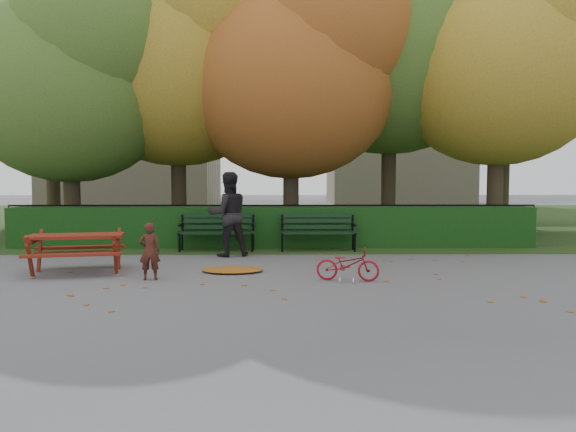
{
  "coord_description": "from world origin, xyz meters",
  "views": [
    {
      "loc": [
        0.23,
        -9.61,
        1.76
      ],
      "look_at": [
        0.36,
        1.23,
        1.0
      ],
      "focal_mm": 35.0,
      "sensor_mm": 36.0,
      "label": 1
    }
  ],
  "objects_px": {
    "tree_e": "(513,54)",
    "tree_f": "(58,57)",
    "adult": "(228,214)",
    "bicycle": "(348,264)",
    "tree_a": "(77,73)",
    "picnic_table": "(76,243)",
    "child": "(150,251)",
    "tree_d": "(405,34)",
    "tree_c": "(303,64)",
    "bench_left": "(217,229)",
    "tree_g": "(518,71)",
    "bench_right": "(318,229)",
    "tree_b": "(188,49)"
  },
  "relations": [
    {
      "from": "tree_b",
      "to": "adult",
      "type": "bearing_deg",
      "value": -69.39
    },
    {
      "from": "tree_b",
      "to": "bench_left",
      "type": "xyz_separation_m",
      "value": [
        1.14,
        -3.04,
        -4.88
      ]
    },
    {
      "from": "tree_c",
      "to": "adult",
      "type": "xyz_separation_m",
      "value": [
        -1.78,
        -3.2,
        -3.89
      ]
    },
    {
      "from": "tree_f",
      "to": "child",
      "type": "height_order",
      "value": "tree_f"
    },
    {
      "from": "tree_f",
      "to": "tree_g",
      "type": "distance_m",
      "value": 15.48
    },
    {
      "from": "tree_g",
      "to": "picnic_table",
      "type": "bearing_deg",
      "value": -142.5
    },
    {
      "from": "bicycle",
      "to": "picnic_table",
      "type": "bearing_deg",
      "value": 90.71
    },
    {
      "from": "bench_right",
      "to": "adult",
      "type": "height_order",
      "value": "adult"
    },
    {
      "from": "child",
      "to": "bicycle",
      "type": "xyz_separation_m",
      "value": [
        3.37,
        -0.13,
        -0.21
      ]
    },
    {
      "from": "tree_a",
      "to": "bench_right",
      "type": "bearing_deg",
      "value": -16.61
    },
    {
      "from": "tree_c",
      "to": "tree_f",
      "type": "distance_m",
      "value": 8.66
    },
    {
      "from": "tree_c",
      "to": "tree_g",
      "type": "relative_size",
      "value": 0.94
    },
    {
      "from": "tree_g",
      "to": "child",
      "type": "height_order",
      "value": "tree_g"
    },
    {
      "from": "tree_e",
      "to": "bench_left",
      "type": "relative_size",
      "value": 4.53
    },
    {
      "from": "tree_c",
      "to": "bench_right",
      "type": "xyz_separation_m",
      "value": [
        0.27,
        -2.26,
        -4.3
      ]
    },
    {
      "from": "bench_left",
      "to": "tree_b",
      "type": "bearing_deg",
      "value": 110.58
    },
    {
      "from": "tree_a",
      "to": "tree_b",
      "type": "bearing_deg",
      "value": 23.05
    },
    {
      "from": "tree_a",
      "to": "adult",
      "type": "distance_m",
      "value": 6.23
    },
    {
      "from": "tree_f",
      "to": "bench_left",
      "type": "height_order",
      "value": "tree_f"
    },
    {
      "from": "tree_g",
      "to": "picnic_table",
      "type": "xyz_separation_m",
      "value": [
        -11.87,
        -9.11,
        -4.82
      ]
    },
    {
      "from": "tree_e",
      "to": "bench_left",
      "type": "xyz_separation_m",
      "value": [
        -7.82,
        -2.07,
        -4.56
      ]
    },
    {
      "from": "tree_d",
      "to": "adult",
      "type": "relative_size",
      "value": 5.14
    },
    {
      "from": "tree_b",
      "to": "tree_f",
      "type": "bearing_deg",
      "value": 152.01
    },
    {
      "from": "tree_e",
      "to": "tree_c",
      "type": "bearing_deg",
      "value": 178.07
    },
    {
      "from": "tree_d",
      "to": "child",
      "type": "bearing_deg",
      "value": -128.88
    },
    {
      "from": "tree_f",
      "to": "bench_right",
      "type": "xyz_separation_m",
      "value": [
        8.23,
        -5.54,
        -5.17
      ]
    },
    {
      "from": "tree_b",
      "to": "bench_right",
      "type": "xyz_separation_m",
      "value": [
        3.54,
        -3.04,
        -4.88
      ]
    },
    {
      "from": "bench_left",
      "to": "bicycle",
      "type": "xyz_separation_m",
      "value": [
        2.65,
        -3.92,
        -0.24
      ]
    },
    {
      "from": "tree_e",
      "to": "tree_f",
      "type": "xyz_separation_m",
      "value": [
        -13.66,
        3.47,
        0.61
      ]
    },
    {
      "from": "tree_d",
      "to": "bench_left",
      "type": "bearing_deg",
      "value": -145.74
    },
    {
      "from": "tree_a",
      "to": "bicycle",
      "type": "height_order",
      "value": "tree_a"
    },
    {
      "from": "tree_b",
      "to": "tree_c",
      "type": "distance_m",
      "value": 3.42
    },
    {
      "from": "bench_left",
      "to": "bench_right",
      "type": "distance_m",
      "value": 2.4
    },
    {
      "from": "bench_left",
      "to": "child",
      "type": "bearing_deg",
      "value": -100.75
    },
    {
      "from": "tree_f",
      "to": "adult",
      "type": "xyz_separation_m",
      "value": [
        6.19,
        -6.47,
        -4.76
      ]
    },
    {
      "from": "tree_g",
      "to": "bench_right",
      "type": "relative_size",
      "value": 4.75
    },
    {
      "from": "bench_left",
      "to": "bench_right",
      "type": "height_order",
      "value": "same"
    },
    {
      "from": "tree_e",
      "to": "bicycle",
      "type": "relative_size",
      "value": 7.7
    },
    {
      "from": "bench_left",
      "to": "tree_g",
      "type": "bearing_deg",
      "value": 32.17
    },
    {
      "from": "adult",
      "to": "bicycle",
      "type": "bearing_deg",
      "value": 109.69
    },
    {
      "from": "tree_g",
      "to": "bench_right",
      "type": "distance_m",
      "value": 10.61
    },
    {
      "from": "tree_a",
      "to": "picnic_table",
      "type": "distance_m",
      "value": 6.54
    },
    {
      "from": "bench_left",
      "to": "tree_d",
      "type": "bearing_deg",
      "value": 34.26
    },
    {
      "from": "tree_e",
      "to": "tree_f",
      "type": "height_order",
      "value": "tree_f"
    },
    {
      "from": "bench_right",
      "to": "bicycle",
      "type": "height_order",
      "value": "bench_right"
    },
    {
      "from": "bicycle",
      "to": "tree_c",
      "type": "bearing_deg",
      "value": 15.66
    },
    {
      "from": "tree_e",
      "to": "bench_right",
      "type": "distance_m",
      "value": 7.38
    },
    {
      "from": "tree_c",
      "to": "tree_g",
      "type": "xyz_separation_m",
      "value": [
        7.5,
        3.8,
        0.55
      ]
    },
    {
      "from": "tree_e",
      "to": "bench_left",
      "type": "distance_m",
      "value": 9.29
    },
    {
      "from": "tree_c",
      "to": "tree_d",
      "type": "relative_size",
      "value": 0.84
    }
  ]
}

